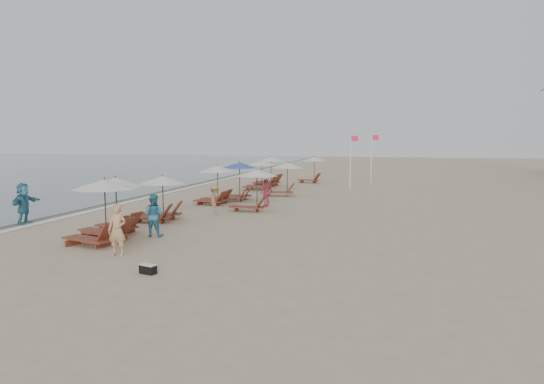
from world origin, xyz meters
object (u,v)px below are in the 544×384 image
(inland_station_0, at_px, (253,184))
(beachgoer_mid_b, at_px, (215,200))
(lounger_station_4, at_px, (236,182))
(flag_pole_near, at_px, (351,158))
(lounger_station_0, at_px, (100,212))
(lounger_station_5, at_px, (259,175))
(waterline_walker, at_px, (24,203))
(lounger_station_1, at_px, (111,208))
(lounger_station_2, at_px, (159,199))
(lounger_station_3, at_px, (215,184))
(inland_station_2, at_px, (312,166))
(duffel_bag, at_px, (148,269))
(beachgoer_far_a, at_px, (266,193))
(beachgoer_near, at_px, (117,230))
(inland_station_1, at_px, (284,175))
(beachgoer_mid_a, at_px, (153,215))
(lounger_station_6, at_px, (268,172))

(inland_station_0, bearing_deg, beachgoer_mid_b, -131.57)
(lounger_station_4, distance_m, flag_pole_near, 10.45)
(lounger_station_4, height_order, flag_pole_near, flag_pole_near)
(flag_pole_near, bearing_deg, lounger_station_0, -107.99)
(lounger_station_5, xyz_separation_m, waterline_walker, (-6.23, -16.80, -0.16))
(lounger_station_1, distance_m, lounger_station_2, 3.53)
(lounger_station_3, distance_m, inland_station_2, 15.21)
(lounger_station_5, xyz_separation_m, duffel_bag, (3.32, -22.86, -0.96))
(lounger_station_1, relative_size, beachgoer_far_a, 1.58)
(lounger_station_5, relative_size, beachgoer_near, 1.45)
(inland_station_2, height_order, flag_pole_near, flag_pole_near)
(lounger_station_3, height_order, waterline_walker, lounger_station_3)
(inland_station_1, bearing_deg, duffel_bag, -88.13)
(flag_pole_near, bearing_deg, duffel_bag, -97.49)
(lounger_station_2, bearing_deg, beachgoer_mid_a, -65.61)
(lounger_station_5, xyz_separation_m, beachgoer_mid_b, (1.21, -12.16, -0.33))
(lounger_station_1, xyz_separation_m, beachgoer_far_a, (3.87, 9.40, -0.30))
(lounger_station_4, xyz_separation_m, beachgoer_mid_b, (0.82, -5.76, -0.41))
(lounger_station_5, relative_size, waterline_walker, 1.35)
(beachgoer_mid_b, bearing_deg, beachgoer_far_a, -47.02)
(lounger_station_4, bearing_deg, lounger_station_0, -93.48)
(lounger_station_2, height_order, beachgoer_mid_a, lounger_station_2)
(lounger_station_4, relative_size, beachgoer_mid_a, 1.47)
(beachgoer_mid_b, distance_m, beachgoer_far_a, 3.91)
(lounger_station_3, distance_m, flag_pole_near, 12.44)
(lounger_station_1, bearing_deg, lounger_station_2, 85.98)
(lounger_station_2, xyz_separation_m, lounger_station_4, (1.06, 8.13, 0.12))
(lounger_station_1, relative_size, flag_pole_near, 0.59)
(lounger_station_2, distance_m, inland_station_2, 21.33)
(beachgoer_near, bearing_deg, lounger_station_5, 91.28)
(lounger_station_5, distance_m, inland_station_2, 7.10)
(waterline_walker, bearing_deg, lounger_station_6, -20.20)
(beachgoer_mid_b, bearing_deg, flag_pole_near, -41.46)
(lounger_station_4, bearing_deg, beachgoer_mid_b, -81.92)
(lounger_station_2, distance_m, flag_pole_near, 18.04)
(beachgoer_far_a, distance_m, duffel_bag, 14.22)
(beachgoer_mid_a, relative_size, flag_pole_near, 0.40)
(inland_station_0, bearing_deg, beachgoer_far_a, 82.55)
(flag_pole_near, bearing_deg, waterline_walker, -124.36)
(inland_station_0, relative_size, beachgoer_far_a, 1.63)
(flag_pole_near, bearing_deg, inland_station_1, -126.36)
(lounger_station_1, distance_m, inland_station_1, 15.14)
(lounger_station_5, relative_size, beachgoer_far_a, 1.60)
(lounger_station_2, relative_size, beachgoer_near, 1.45)
(lounger_station_4, relative_size, lounger_station_6, 0.91)
(lounger_station_0, height_order, beachgoer_near, lounger_station_0)
(lounger_station_1, xyz_separation_m, lounger_station_4, (1.31, 11.66, 0.09))
(duffel_bag, bearing_deg, inland_station_1, 91.87)
(waterline_walker, bearing_deg, lounger_station_4, -35.49)
(lounger_station_6, distance_m, inland_station_1, 6.90)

